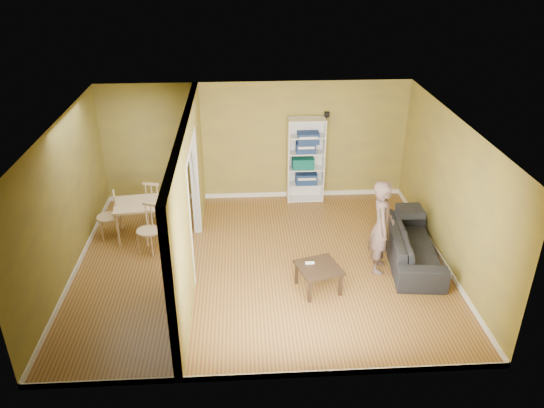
{
  "coord_description": "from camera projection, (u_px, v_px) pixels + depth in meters",
  "views": [
    {
      "loc": [
        -0.29,
        -7.94,
        5.25
      ],
      "look_at": [
        0.2,
        0.2,
        1.1
      ],
      "focal_mm": 35.0,
      "sensor_mm": 36.0,
      "label": 1
    }
  ],
  "objects": [
    {
      "name": "partition",
      "position": [
        189.0,
        201.0,
        8.81
      ],
      "size": [
        0.22,
        5.5,
        2.6
      ],
      "primitive_type": null,
      "color": "#A59633",
      "rests_on": "ground"
    },
    {
      "name": "game_controller",
      "position": [
        310.0,
        263.0,
        8.68
      ],
      "size": [
        0.15,
        0.04,
        0.03
      ],
      "primitive_type": "cube",
      "color": "white",
      "rests_on": "coffee_table"
    },
    {
      "name": "paper_box_navy_b",
      "position": [
        306.0,
        147.0,
        11.24
      ],
      "size": [
        0.41,
        0.27,
        0.21
      ],
      "primitive_type": "cube",
      "color": "navy",
      "rests_on": "bookshelf"
    },
    {
      "name": "sofa",
      "position": [
        413.0,
        240.0,
        9.41
      ],
      "size": [
        2.23,
        1.15,
        0.82
      ],
      "primitive_type": "imported",
      "rotation": [
        0.0,
        0.0,
        1.46
      ],
      "color": "#2A2B30",
      "rests_on": "ground"
    },
    {
      "name": "chair_far",
      "position": [
        156.0,
        200.0,
        10.69
      ],
      "size": [
        0.51,
        0.51,
        0.94
      ],
      "primitive_type": null,
      "rotation": [
        0.0,
        0.0,
        2.93
      ],
      "color": "#D7B283",
      "rests_on": "ground"
    },
    {
      "name": "bookshelf",
      "position": [
        306.0,
        160.0,
        11.41
      ],
      "size": [
        0.78,
        0.34,
        1.86
      ],
      "color": "white",
      "rests_on": "ground"
    },
    {
      "name": "person",
      "position": [
        382.0,
        219.0,
        8.9
      ],
      "size": [
        0.82,
        0.7,
        1.97
      ],
      "primitive_type": "imported",
      "rotation": [
        0.0,
        0.0,
        1.36
      ],
      "color": "slate",
      "rests_on": "ground"
    },
    {
      "name": "coffee_table",
      "position": [
        319.0,
        270.0,
        8.64
      ],
      "size": [
        0.66,
        0.66,
        0.44
      ],
      "rotation": [
        0.0,
        0.0,
        0.29
      ],
      "color": "black",
      "rests_on": "ground"
    },
    {
      "name": "paper_box_teal",
      "position": [
        303.0,
        163.0,
        11.39
      ],
      "size": [
        0.46,
        0.3,
        0.24
      ],
      "primitive_type": "cube",
      "color": "#155156",
      "rests_on": "bookshelf"
    },
    {
      "name": "paper_box_navy_c",
      "position": [
        308.0,
        137.0,
        11.13
      ],
      "size": [
        0.45,
        0.29,
        0.23
      ],
      "primitive_type": "cube",
      "color": "navy",
      "rests_on": "bookshelf"
    },
    {
      "name": "wall_speaker",
      "position": [
        327.0,
        114.0,
        11.07
      ],
      "size": [
        0.1,
        0.1,
        0.1
      ],
      "primitive_type": "cube",
      "color": "black",
      "rests_on": "room_shell"
    },
    {
      "name": "chair_left",
      "position": [
        108.0,
        216.0,
        10.11
      ],
      "size": [
        0.52,
        0.52,
        0.93
      ],
      "primitive_type": null,
      "rotation": [
        0.0,
        0.0,
        -1.31
      ],
      "color": "tan",
      "rests_on": "ground"
    },
    {
      "name": "dining_table",
      "position": [
        145.0,
        206.0,
        10.1
      ],
      "size": [
        1.14,
        0.76,
        0.71
      ],
      "rotation": [
        0.0,
        0.0,
        0.13
      ],
      "color": "#C5B983",
      "rests_on": "ground"
    },
    {
      "name": "chair_near",
      "position": [
        148.0,
        230.0,
        9.65
      ],
      "size": [
        0.55,
        0.55,
        0.92
      ],
      "primitive_type": null,
      "rotation": [
        0.0,
        0.0,
        -0.41
      ],
      "color": "tan",
      "rests_on": "ground"
    },
    {
      "name": "paper_box_navy_a",
      "position": [
        306.0,
        178.0,
        11.56
      ],
      "size": [
        0.46,
        0.3,
        0.24
      ],
      "primitive_type": "cube",
      "color": "navy",
      "rests_on": "bookshelf"
    },
    {
      "name": "room_shell",
      "position": [
        261.0,
        199.0,
        8.87
      ],
      "size": [
        6.5,
        6.5,
        6.5
      ],
      "color": "olive",
      "rests_on": "ground"
    }
  ]
}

